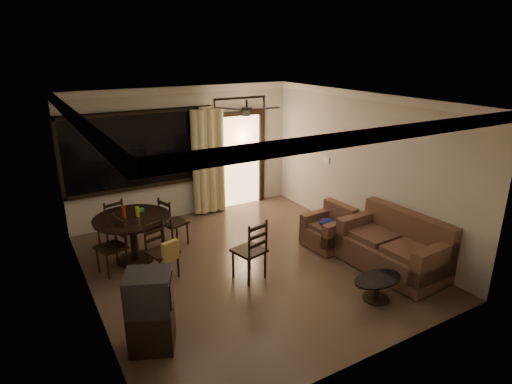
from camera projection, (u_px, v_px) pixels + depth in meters
ground at (248, 265)px, 7.36m from camera, size 5.50×5.50×0.00m
room_shell at (230, 138)px, 8.50m from camera, size 5.50×6.70×5.50m
dining_table at (133, 226)px, 7.33m from camera, size 1.30×1.30×1.03m
dining_chair_west at (113, 256)px, 7.05m from camera, size 0.52×0.52×0.95m
dining_chair_east at (174, 231)px, 8.01m from camera, size 0.52×0.52×0.95m
dining_chair_south at (163, 260)px, 6.87m from camera, size 0.52×0.56×0.95m
dining_chair_north at (112, 232)px, 7.95m from camera, size 0.52×0.52×0.95m
tv_cabinet at (151, 311)px, 5.20m from camera, size 0.69×0.66×1.03m
sofa at (395, 248)px, 7.12m from camera, size 1.02×1.80×0.94m
armchair at (330, 230)px, 7.97m from camera, size 0.81×0.81×0.77m
coffee_table at (377, 285)px, 6.29m from camera, size 0.80×0.48×0.35m
side_chair at (250, 261)px, 6.86m from camera, size 0.54×0.54×1.02m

